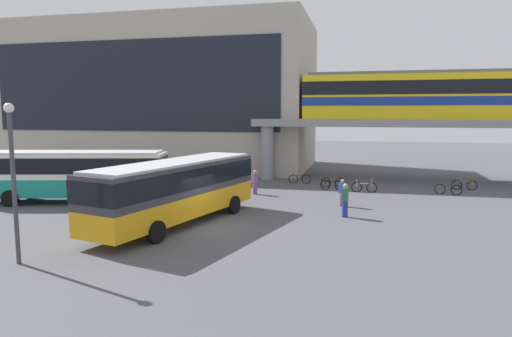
{
  "coord_description": "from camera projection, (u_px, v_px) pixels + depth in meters",
  "views": [
    {
      "loc": [
        7.66,
        -20.69,
        5.63
      ],
      "look_at": [
        1.33,
        6.21,
        2.2
      ],
      "focal_mm": 31.9,
      "sensor_mm": 36.0,
      "label": 1
    }
  ],
  "objects": [
    {
      "name": "lamp_post",
      "position": [
        13.0,
        170.0,
        16.56
      ],
      "size": [
        0.36,
        0.36,
        5.96
      ],
      "color": "#3F3F44",
      "rests_on": "ground_plane"
    },
    {
      "name": "bicycle_silver",
      "position": [
        364.0,
        187.0,
        32.13
      ],
      "size": [
        1.79,
        0.21,
        1.04
      ],
      "color": "black",
      "rests_on": "ground_plane"
    },
    {
      "name": "bicycle_black",
      "position": [
        333.0,
        185.0,
        33.21
      ],
      "size": [
        1.78,
        0.27,
        1.04
      ],
      "color": "black",
      "rests_on": "ground_plane"
    },
    {
      "name": "bicycle_green",
      "position": [
        448.0,
        189.0,
        31.27
      ],
      "size": [
        1.76,
        0.45,
        1.04
      ],
      "color": "black",
      "rests_on": "ground_plane"
    },
    {
      "name": "bicycle_orange",
      "position": [
        464.0,
        185.0,
        33.12
      ],
      "size": [
        1.79,
        0.11,
        1.04
      ],
      "color": "black",
      "rests_on": "ground_plane"
    },
    {
      "name": "station_building",
      "position": [
        163.0,
        96.0,
        47.97
      ],
      "size": [
        30.8,
        14.16,
        14.57
      ],
      "color": "#B2A899",
      "rests_on": "ground_plane"
    },
    {
      "name": "pedestrian_by_bike_rack",
      "position": [
        345.0,
        201.0,
        24.46
      ],
      "size": [
        0.34,
        0.45,
        1.83
      ],
      "color": "navy",
      "rests_on": "ground_plane"
    },
    {
      "name": "pedestrian_near_building",
      "position": [
        342.0,
        194.0,
        27.28
      ],
      "size": [
        0.47,
        0.46,
        1.65
      ],
      "color": "#724C8C",
      "rests_on": "ground_plane"
    },
    {
      "name": "pedestrian_waiting_near_stop",
      "position": [
        255.0,
        183.0,
        31.31
      ],
      "size": [
        0.44,
        0.48,
        1.67
      ],
      "color": "#724C8C",
      "rests_on": "ground_plane"
    },
    {
      "name": "elevated_platform",
      "position": [
        421.0,
        128.0,
        37.27
      ],
      "size": [
        27.23,
        6.05,
        5.07
      ],
      "color": "gray",
      "rests_on": "ground_plane"
    },
    {
      "name": "bus_main",
      "position": [
        177.0,
        186.0,
        22.69
      ],
      "size": [
        5.22,
        11.32,
        3.22
      ],
      "color": "orange",
      "rests_on": "ground_plane"
    },
    {
      "name": "bicycle_brown",
      "position": [
        333.0,
        182.0,
        34.42
      ],
      "size": [
        1.71,
        0.63,
        1.04
      ],
      "color": "black",
      "rests_on": "ground_plane"
    },
    {
      "name": "ground_plane",
      "position": [
        250.0,
        192.0,
        32.08
      ],
      "size": [
        120.0,
        120.0,
        0.0
      ],
      "primitive_type": "plane",
      "color": "#515156"
    },
    {
      "name": "bicycle_red",
      "position": [
        300.0,
        179.0,
        36.18
      ],
      "size": [
        1.77,
        0.37,
        1.04
      ],
      "color": "black",
      "rests_on": "ground_plane"
    },
    {
      "name": "train",
      "position": [
        448.0,
        95.0,
        36.49
      ],
      "size": [
        23.21,
        2.96,
        3.84
      ],
      "color": "yellow",
      "rests_on": "elevated_platform"
    },
    {
      "name": "bus_secondary",
      "position": [
        76.0,
        171.0,
        28.28
      ],
      "size": [
        11.33,
        5.06,
        3.22
      ],
      "color": "teal",
      "rests_on": "ground_plane"
    }
  ]
}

